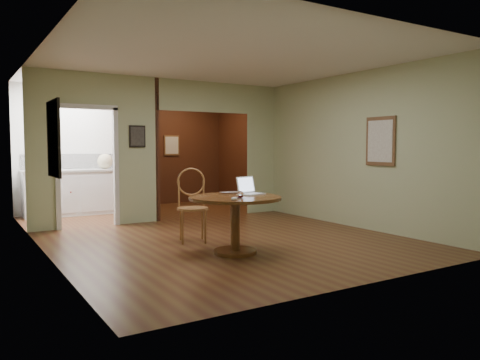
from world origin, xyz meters
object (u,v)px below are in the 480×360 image
chair (192,201)px  closed_laptop (232,193)px  open_laptop (249,190)px  dining_table (235,211)px

chair → closed_laptop: chair is taller
open_laptop → closed_laptop: (-0.16, 0.18, -0.05)m
chair → open_laptop: size_ratio=2.75×
open_laptop → closed_laptop: size_ratio=1.27×
dining_table → open_laptop: size_ratio=3.05×
dining_table → open_laptop: bearing=24.0°
dining_table → chair: bearing=96.2°
dining_table → closed_laptop: 0.40m
chair → closed_laptop: bearing=-51.6°
chair → open_laptop: bearing=-46.7°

